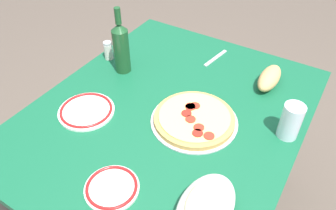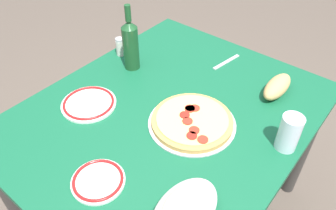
{
  "view_description": "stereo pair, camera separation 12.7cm",
  "coord_description": "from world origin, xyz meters",
  "px_view_note": "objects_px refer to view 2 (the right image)",
  "views": [
    {
      "loc": [
        -0.81,
        -0.5,
        1.59
      ],
      "look_at": [
        0.0,
        0.0,
        0.76
      ],
      "focal_mm": 35.29,
      "sensor_mm": 36.0,
      "label": 1
    },
    {
      "loc": [
        -0.74,
        -0.6,
        1.59
      ],
      "look_at": [
        0.0,
        0.0,
        0.76
      ],
      "focal_mm": 35.29,
      "sensor_mm": 36.0,
      "label": 2
    }
  ],
  "objects_px": {
    "baked_pasta_dish": "(185,208)",
    "spice_shaker": "(120,47)",
    "side_plate_near": "(89,103)",
    "bread_loaf": "(277,87)",
    "wine_bottle": "(130,44)",
    "side_plate_far": "(98,181)",
    "water_glass": "(289,133)",
    "pepperoni_pizza": "(193,121)",
    "dining_table": "(168,131)"
  },
  "relations": [
    {
      "from": "baked_pasta_dish",
      "to": "spice_shaker",
      "type": "bearing_deg",
      "value": 57.02
    },
    {
      "from": "dining_table",
      "to": "pepperoni_pizza",
      "type": "xyz_separation_m",
      "value": [
        0.0,
        -0.12,
        0.13
      ]
    },
    {
      "from": "dining_table",
      "to": "wine_bottle",
      "type": "relative_size",
      "value": 4.03
    },
    {
      "from": "pepperoni_pizza",
      "to": "dining_table",
      "type": "bearing_deg",
      "value": 91.81
    },
    {
      "from": "dining_table",
      "to": "wine_bottle",
      "type": "bearing_deg",
      "value": 67.75
    },
    {
      "from": "baked_pasta_dish",
      "to": "wine_bottle",
      "type": "xyz_separation_m",
      "value": [
        0.45,
        0.64,
        0.08
      ]
    },
    {
      "from": "side_plate_far",
      "to": "bread_loaf",
      "type": "xyz_separation_m",
      "value": [
        0.76,
        -0.24,
        0.03
      ]
    },
    {
      "from": "wine_bottle",
      "to": "spice_shaker",
      "type": "distance_m",
      "value": 0.14
    },
    {
      "from": "wine_bottle",
      "to": "water_glass",
      "type": "height_order",
      "value": "wine_bottle"
    },
    {
      "from": "dining_table",
      "to": "bread_loaf",
      "type": "bearing_deg",
      "value": -37.36
    },
    {
      "from": "dining_table",
      "to": "baked_pasta_dish",
      "type": "distance_m",
      "value": 0.48
    },
    {
      "from": "baked_pasta_dish",
      "to": "water_glass",
      "type": "distance_m",
      "value": 0.45
    },
    {
      "from": "baked_pasta_dish",
      "to": "spice_shaker",
      "type": "relative_size",
      "value": 2.76
    },
    {
      "from": "side_plate_far",
      "to": "spice_shaker",
      "type": "xyz_separation_m",
      "value": [
        0.57,
        0.47,
        0.03
      ]
    },
    {
      "from": "dining_table",
      "to": "side_plate_far",
      "type": "xyz_separation_m",
      "value": [
        -0.4,
        -0.04,
        0.12
      ]
    },
    {
      "from": "bread_loaf",
      "to": "baked_pasta_dish",
      "type": "bearing_deg",
      "value": -176.38
    },
    {
      "from": "side_plate_near",
      "to": "side_plate_far",
      "type": "height_order",
      "value": "same"
    },
    {
      "from": "water_glass",
      "to": "pepperoni_pizza",
      "type": "bearing_deg",
      "value": 109.17
    },
    {
      "from": "baked_pasta_dish",
      "to": "spice_shaker",
      "type": "height_order",
      "value": "spice_shaker"
    },
    {
      "from": "pepperoni_pizza",
      "to": "side_plate_far",
      "type": "relative_size",
      "value": 1.92
    },
    {
      "from": "baked_pasta_dish",
      "to": "side_plate_near",
      "type": "relative_size",
      "value": 1.11
    },
    {
      "from": "pepperoni_pizza",
      "to": "water_glass",
      "type": "height_order",
      "value": "water_glass"
    },
    {
      "from": "baked_pasta_dish",
      "to": "side_plate_near",
      "type": "bearing_deg",
      "value": 76.0
    },
    {
      "from": "side_plate_far",
      "to": "side_plate_near",
      "type": "bearing_deg",
      "value": 53.72
    },
    {
      "from": "dining_table",
      "to": "side_plate_far",
      "type": "height_order",
      "value": "side_plate_far"
    },
    {
      "from": "wine_bottle",
      "to": "bread_loaf",
      "type": "xyz_separation_m",
      "value": [
        0.23,
        -0.59,
        -0.08
      ]
    },
    {
      "from": "dining_table",
      "to": "side_plate_near",
      "type": "distance_m",
      "value": 0.34
    },
    {
      "from": "baked_pasta_dish",
      "to": "side_plate_far",
      "type": "xyz_separation_m",
      "value": [
        -0.08,
        0.28,
        -0.03
      ]
    },
    {
      "from": "wine_bottle",
      "to": "side_plate_far",
      "type": "distance_m",
      "value": 0.64
    },
    {
      "from": "wine_bottle",
      "to": "pepperoni_pizza",
      "type": "bearing_deg",
      "value": -106.23
    },
    {
      "from": "dining_table",
      "to": "baked_pasta_dish",
      "type": "height_order",
      "value": "baked_pasta_dish"
    },
    {
      "from": "bread_loaf",
      "to": "wine_bottle",
      "type": "bearing_deg",
      "value": 111.61
    },
    {
      "from": "side_plate_far",
      "to": "pepperoni_pizza",
      "type": "bearing_deg",
      "value": -10.56
    },
    {
      "from": "side_plate_far",
      "to": "bread_loaf",
      "type": "distance_m",
      "value": 0.8
    },
    {
      "from": "baked_pasta_dish",
      "to": "spice_shaker",
      "type": "distance_m",
      "value": 0.9
    },
    {
      "from": "side_plate_near",
      "to": "side_plate_far",
      "type": "xyz_separation_m",
      "value": [
        -0.22,
        -0.31,
        0.0
      ]
    },
    {
      "from": "side_plate_near",
      "to": "bread_loaf",
      "type": "xyz_separation_m",
      "value": [
        0.54,
        -0.54,
        0.03
      ]
    },
    {
      "from": "water_glass",
      "to": "baked_pasta_dish",
      "type": "bearing_deg",
      "value": 165.67
    },
    {
      "from": "baked_pasta_dish",
      "to": "wine_bottle",
      "type": "bearing_deg",
      "value": 54.89
    },
    {
      "from": "side_plate_near",
      "to": "spice_shaker",
      "type": "relative_size",
      "value": 2.49
    },
    {
      "from": "dining_table",
      "to": "pepperoni_pizza",
      "type": "height_order",
      "value": "pepperoni_pizza"
    },
    {
      "from": "pepperoni_pizza",
      "to": "side_plate_far",
      "type": "bearing_deg",
      "value": 169.44
    },
    {
      "from": "wine_bottle",
      "to": "side_plate_far",
      "type": "bearing_deg",
      "value": -145.9
    },
    {
      "from": "side_plate_near",
      "to": "bread_loaf",
      "type": "bearing_deg",
      "value": -45.39
    },
    {
      "from": "side_plate_near",
      "to": "bread_loaf",
      "type": "height_order",
      "value": "bread_loaf"
    },
    {
      "from": "pepperoni_pizza",
      "to": "side_plate_near",
      "type": "height_order",
      "value": "pepperoni_pizza"
    },
    {
      "from": "wine_bottle",
      "to": "dining_table",
      "type": "bearing_deg",
      "value": -112.25
    },
    {
      "from": "wine_bottle",
      "to": "bread_loaf",
      "type": "height_order",
      "value": "wine_bottle"
    },
    {
      "from": "wine_bottle",
      "to": "side_plate_near",
      "type": "relative_size",
      "value": 1.38
    },
    {
      "from": "dining_table",
      "to": "spice_shaker",
      "type": "relative_size",
      "value": 13.83
    }
  ]
}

